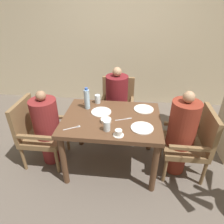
{
  "coord_description": "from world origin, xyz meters",
  "views": [
    {
      "loc": [
        0.22,
        -1.96,
        1.95
      ],
      "look_at": [
        0.0,
        0.04,
        0.78
      ],
      "focal_mm": 32.0,
      "sensor_mm": 36.0,
      "label": 1
    }
  ],
  "objects_px": {
    "chair_right_side": "(192,141)",
    "plate_dessert_center": "(142,128)",
    "chair_left_side": "(37,130)",
    "diner_in_far_chair": "(117,103)",
    "teacup_with_saucer": "(118,133)",
    "bowl_small": "(106,120)",
    "water_bottle": "(87,99)",
    "chair_far_side": "(117,104)",
    "plate_main_left": "(101,112)",
    "diner_in_left_chair": "(47,127)",
    "diner_in_right_chair": "(181,134)",
    "glass_tall_near": "(107,126)",
    "plate_main_right": "(144,109)",
    "glass_tall_mid": "(98,99)"
  },
  "relations": [
    {
      "from": "chair_left_side",
      "to": "diner_in_left_chair",
      "type": "bearing_deg",
      "value": 0.0
    },
    {
      "from": "chair_far_side",
      "to": "bowl_small",
      "type": "distance_m",
      "value": 0.95
    },
    {
      "from": "bowl_small",
      "to": "plate_main_right",
      "type": "bearing_deg",
      "value": 37.71
    },
    {
      "from": "chair_left_side",
      "to": "teacup_with_saucer",
      "type": "relative_size",
      "value": 7.85
    },
    {
      "from": "diner_in_right_chair",
      "to": "water_bottle",
      "type": "bearing_deg",
      "value": 170.58
    },
    {
      "from": "chair_right_side",
      "to": "chair_left_side",
      "type": "bearing_deg",
      "value": 180.0
    },
    {
      "from": "plate_main_right",
      "to": "water_bottle",
      "type": "distance_m",
      "value": 0.71
    },
    {
      "from": "chair_right_side",
      "to": "plate_dessert_center",
      "type": "bearing_deg",
      "value": -163.26
    },
    {
      "from": "glass_tall_near",
      "to": "chair_far_side",
      "type": "bearing_deg",
      "value": 88.9
    },
    {
      "from": "chair_far_side",
      "to": "water_bottle",
      "type": "height_order",
      "value": "water_bottle"
    },
    {
      "from": "chair_right_side",
      "to": "plate_main_right",
      "type": "bearing_deg",
      "value": 158.14
    },
    {
      "from": "chair_far_side",
      "to": "teacup_with_saucer",
      "type": "relative_size",
      "value": 7.85
    },
    {
      "from": "diner_in_left_chair",
      "to": "teacup_with_saucer",
      "type": "xyz_separation_m",
      "value": [
        0.92,
        -0.33,
        0.23
      ]
    },
    {
      "from": "plate_main_left",
      "to": "plate_main_right",
      "type": "relative_size",
      "value": 1.0
    },
    {
      "from": "chair_left_side",
      "to": "plate_main_left",
      "type": "xyz_separation_m",
      "value": [
        0.82,
        0.1,
        0.27
      ]
    },
    {
      "from": "diner_in_right_chair",
      "to": "bowl_small",
      "type": "xyz_separation_m",
      "value": [
        -0.87,
        -0.1,
        0.18
      ]
    },
    {
      "from": "chair_left_side",
      "to": "chair_far_side",
      "type": "bearing_deg",
      "value": 40.36
    },
    {
      "from": "water_bottle",
      "to": "teacup_with_saucer",
      "type": "bearing_deg",
      "value": -50.27
    },
    {
      "from": "chair_left_side",
      "to": "diner_in_right_chair",
      "type": "xyz_separation_m",
      "value": [
        1.77,
        0.0,
        0.1
      ]
    },
    {
      "from": "chair_left_side",
      "to": "diner_in_far_chair",
      "type": "xyz_separation_m",
      "value": [
        0.95,
        0.67,
        0.1
      ]
    },
    {
      "from": "plate_dessert_center",
      "to": "glass_tall_mid",
      "type": "xyz_separation_m",
      "value": [
        -0.57,
        0.53,
        0.05
      ]
    },
    {
      "from": "diner_in_far_chair",
      "to": "diner_in_right_chair",
      "type": "distance_m",
      "value": 1.06
    },
    {
      "from": "teacup_with_saucer",
      "to": "plate_dessert_center",
      "type": "bearing_deg",
      "value": 32.1
    },
    {
      "from": "diner_in_far_chair",
      "to": "water_bottle",
      "type": "bearing_deg",
      "value": -124.11
    },
    {
      "from": "plate_dessert_center",
      "to": "diner_in_far_chair",
      "type": "bearing_deg",
      "value": 112.2
    },
    {
      "from": "diner_in_left_chair",
      "to": "chair_far_side",
      "type": "xyz_separation_m",
      "value": [
        0.82,
        0.81,
        -0.06
      ]
    },
    {
      "from": "plate_main_right",
      "to": "chair_right_side",
      "type": "bearing_deg",
      "value": -21.86
    },
    {
      "from": "chair_far_side",
      "to": "glass_tall_near",
      "type": "xyz_separation_m",
      "value": [
        -0.02,
        -1.07,
        0.32
      ]
    },
    {
      "from": "chair_right_side",
      "to": "plate_main_left",
      "type": "height_order",
      "value": "chair_right_side"
    },
    {
      "from": "diner_in_left_chair",
      "to": "teacup_with_saucer",
      "type": "relative_size",
      "value": 9.26
    },
    {
      "from": "chair_left_side",
      "to": "water_bottle",
      "type": "distance_m",
      "value": 0.76
    },
    {
      "from": "diner_in_right_chair",
      "to": "plate_dessert_center",
      "type": "distance_m",
      "value": 0.53
    },
    {
      "from": "bowl_small",
      "to": "water_bottle",
      "type": "distance_m",
      "value": 0.41
    },
    {
      "from": "diner_in_right_chair",
      "to": "diner_in_far_chair",
      "type": "bearing_deg",
      "value": 140.5
    },
    {
      "from": "chair_far_side",
      "to": "water_bottle",
      "type": "xyz_separation_m",
      "value": [
        -0.33,
        -0.62,
        0.39
      ]
    },
    {
      "from": "plate_main_left",
      "to": "water_bottle",
      "type": "relative_size",
      "value": 0.87
    },
    {
      "from": "chair_far_side",
      "to": "diner_in_left_chair",
      "type": "bearing_deg",
      "value": -135.14
    },
    {
      "from": "plate_main_left",
      "to": "diner_in_left_chair",
      "type": "bearing_deg",
      "value": -171.18
    },
    {
      "from": "chair_far_side",
      "to": "chair_right_side",
      "type": "relative_size",
      "value": 1.0
    },
    {
      "from": "diner_in_left_chair",
      "to": "bowl_small",
      "type": "relative_size",
      "value": 8.56
    },
    {
      "from": "glass_tall_near",
      "to": "chair_right_side",
      "type": "bearing_deg",
      "value": 14.73
    },
    {
      "from": "chair_far_side",
      "to": "bowl_small",
      "type": "xyz_separation_m",
      "value": [
        -0.05,
        -0.91,
        0.28
      ]
    },
    {
      "from": "teacup_with_saucer",
      "to": "water_bottle",
      "type": "height_order",
      "value": "water_bottle"
    },
    {
      "from": "chair_left_side",
      "to": "plate_main_left",
      "type": "height_order",
      "value": "chair_left_side"
    },
    {
      "from": "glass_tall_near",
      "to": "chair_left_side",
      "type": "bearing_deg",
      "value": 164.65
    },
    {
      "from": "chair_left_side",
      "to": "plate_dessert_center",
      "type": "relative_size",
      "value": 3.58
    },
    {
      "from": "plate_main_left",
      "to": "plate_dessert_center",
      "type": "bearing_deg",
      "value": -30.51
    },
    {
      "from": "plate_main_left",
      "to": "bowl_small",
      "type": "distance_m",
      "value": 0.22
    },
    {
      "from": "diner_in_left_chair",
      "to": "plate_main_right",
      "type": "bearing_deg",
      "value": 11.04
    },
    {
      "from": "teacup_with_saucer",
      "to": "bowl_small",
      "type": "bearing_deg",
      "value": 124.15
    }
  ]
}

